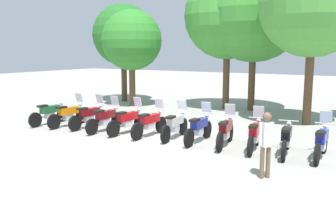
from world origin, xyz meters
The scene contains 19 objects.
ground_plane centered at (0.00, 0.00, 0.00)m, with size 80.00×80.00×0.00m, color #9E9B93.
motorcycle_0 centered at (-5.54, -0.35, 0.50)m, with size 0.62×2.19×0.99m.
motorcycle_1 centered at (-4.53, -0.20, 0.52)m, with size 0.62×2.19×1.37m.
motorcycle_2 centered at (-3.52, -0.01, 0.52)m, with size 0.62×2.19×1.37m.
motorcycle_3 centered at (-2.52, -0.18, 0.52)m, with size 0.62×2.19×1.37m.
motorcycle_4 centered at (-1.51, -0.04, 0.52)m, with size 0.62×2.19×1.37m.
motorcycle_5 centered at (-0.50, 0.03, 0.52)m, with size 0.62×2.19×1.37m.
motorcycle_6 centered at (0.50, 0.19, 0.52)m, with size 0.62×2.19×1.37m.
motorcycle_7 centered at (1.50, 0.12, 0.52)m, with size 0.62×2.19×1.37m.
motorcycle_8 centered at (2.51, 0.12, 0.52)m, with size 0.65×2.18×1.37m.
motorcycle_9 centered at (3.51, 0.15, 0.52)m, with size 0.63×2.18×1.37m.
motorcycle_10 centered at (4.52, 0.13, 0.50)m, with size 0.63×2.18×0.99m.
motorcycle_11 centered at (5.53, 0.24, 0.52)m, with size 0.62×2.19×1.37m.
person_0 centered at (4.62, -2.37, 0.99)m, with size 0.33×0.35×1.70m.
tree_0 centered at (-7.46, 7.41, 4.15)m, with size 3.82×3.82×6.07m.
tree_1 centered at (-5.73, 5.94, 3.76)m, with size 3.44×3.44×5.50m.
tree_2 centered at (-0.70, 7.80, 5.03)m, with size 4.66×4.66×7.37m.
tree_3 centered at (0.68, 8.02, 5.24)m, with size 5.37×5.37×7.94m.
tree_4 centered at (4.07, 5.45, 5.14)m, with size 4.53×4.53×7.42m.
Camera 1 is at (7.24, -11.41, 3.20)m, focal length 39.94 mm.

